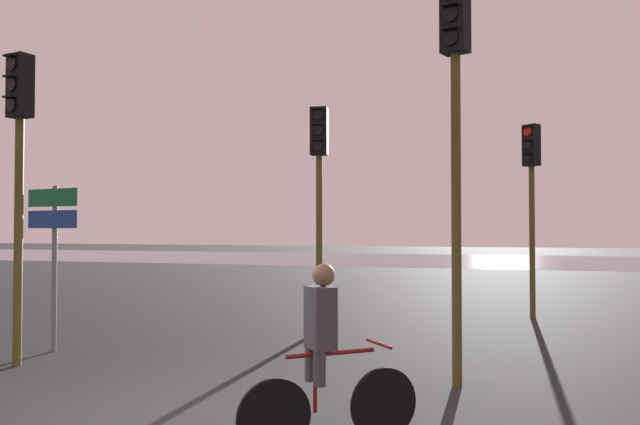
# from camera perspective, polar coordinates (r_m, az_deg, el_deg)

# --- Properties ---
(water_strip) EXTENTS (80.00, 16.00, 0.01)m
(water_strip) POSITION_cam_1_polar(r_m,az_deg,el_deg) (38.66, 11.16, -4.27)
(water_strip) COLOR slate
(water_strip) RESTS_ON ground
(traffic_light_near_left) EXTENTS (0.37, 0.38, 4.40)m
(traffic_light_near_left) POSITION_cam_1_polar(r_m,az_deg,el_deg) (9.82, -25.80, 5.29)
(traffic_light_near_left) COLOR #4C4719
(traffic_light_near_left) RESTS_ON ground
(traffic_light_near_right) EXTENTS (0.38, 0.40, 4.99)m
(traffic_light_near_right) POSITION_cam_1_polar(r_m,az_deg,el_deg) (7.95, 12.28, 9.51)
(traffic_light_near_right) COLOR #4C4719
(traffic_light_near_right) RESTS_ON ground
(traffic_light_far_right) EXTENTS (0.41, 0.42, 4.18)m
(traffic_light_far_right) POSITION_cam_1_polar(r_m,az_deg,el_deg) (14.25, 18.77, 2.60)
(traffic_light_far_right) COLOR #4C4719
(traffic_light_far_right) RESTS_ON ground
(traffic_light_center) EXTENTS (0.35, 0.36, 4.20)m
(traffic_light_center) POSITION_cam_1_polar(r_m,az_deg,el_deg) (11.71, -0.08, 3.47)
(traffic_light_center) COLOR #4C4719
(traffic_light_center) RESTS_ON ground
(direction_sign_post) EXTENTS (1.08, 0.26, 2.60)m
(direction_sign_post) POSITION_cam_1_polar(r_m,az_deg,el_deg) (10.65, -23.21, -2.06)
(direction_sign_post) COLOR slate
(direction_sign_post) RESTS_ON ground
(cyclist) EXTENTS (1.35, 1.11, 1.62)m
(cyclist) POSITION_cam_1_polar(r_m,az_deg,el_deg) (5.59, 0.39, -12.90)
(cyclist) COLOR black
(cyclist) RESTS_ON ground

